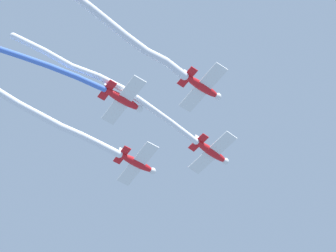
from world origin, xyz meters
name	(u,v)px	position (x,y,z in m)	size (l,w,h in m)	color
airplane_lead	(212,152)	(3.13, 4.50, 70.07)	(6.77, 5.06, 1.69)	red
smoke_trail_lead	(111,87)	(1.65, -9.37, 70.46)	(4.70, 23.41, 1.90)	white
airplane_left_wing	(137,163)	(-3.66, -0.82, 69.67)	(6.85, 5.18, 1.69)	red
smoke_trail_left_wing	(36,112)	(-6.56, -13.23, 70.60)	(6.42, 20.86, 3.32)	white
airplane_right_wing	(203,87)	(8.46, -2.31, 70.37)	(6.83, 5.14, 1.69)	red
smoke_trail_right_wing	(88,8)	(6.50, -16.80, 71.98)	(4.70, 25.09, 4.16)	white
airplane_slot	(123,100)	(1.66, -7.63, 69.87)	(6.84, 5.16, 1.69)	red
smoke_trail_slot	(6,51)	(-1.56, -20.50, 68.94)	(6.82, 21.44, 2.36)	#4C75DB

